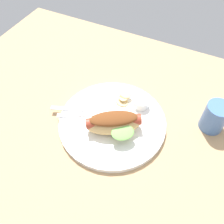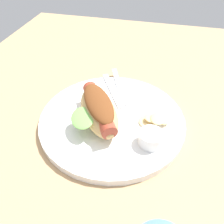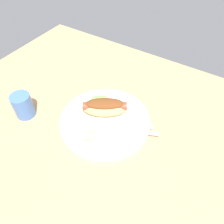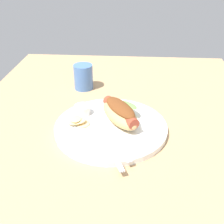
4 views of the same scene
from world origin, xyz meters
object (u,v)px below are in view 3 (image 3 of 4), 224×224
Objects in this scene: hot_dog at (105,107)px; fork at (135,131)px; sauce_ramekin at (76,127)px; chips_pile at (90,136)px; knife at (132,126)px; plate at (105,121)px; drinking_cup at (23,105)px.

hot_dog reaches higher than fork.
sauce_ramekin is 5.69cm from chips_pile.
fork is (16.18, 9.52, -1.15)cm from sauce_ramekin.
fork is 1.06× the size of knife.
drinking_cup is at bearing -155.74° from plate.
hot_dog reaches higher than plate.
drinking_cup is at bearing 176.89° from fork.
plate is at bearing 24.26° from drinking_cup.
drinking_cup is (-34.71, -13.63, 2.57)cm from knife.
chips_pile is (5.67, -0.11, -0.45)cm from sauce_ramekin.
plate is at bearing -89.22° from hot_dog.
hot_dog is at bearing 122.82° from plate.
hot_dog reaches higher than knife.
plate is 28.32cm from drinking_cup.
chips_pile is at bearing 6.15° from drinking_cup.
hot_dog is 3.59× the size of sauce_ramekin.
drinking_cup reaches higher than knife.
sauce_ramekin is 0.33× the size of knife.
hot_dog reaches higher than sauce_ramekin.
chips_pile is at bearing -159.41° from fork.
fork is (12.50, -1.53, -2.87)cm from hot_dog.
sauce_ramekin is 0.31× the size of fork.
sauce_ramekin is at bearing -121.27° from plate.
plate is 4.83cm from hot_dog.
sauce_ramekin is at bearing -171.43° from fork.
plate is 2.08× the size of fork.
sauce_ramekin is (-5.24, -8.63, 2.15)cm from plate.
sauce_ramekin is at bearing 8.15° from drinking_cup.
chips_pile is at bearing -87.20° from plate.
plate is 10.32cm from sauce_ramekin.
knife is at bearing 12.94° from plate.
hot_dog is 1.18× the size of knife.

